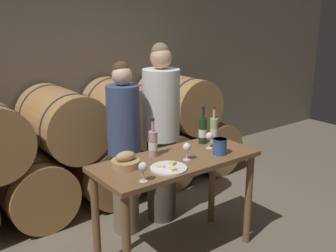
% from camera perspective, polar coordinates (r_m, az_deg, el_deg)
% --- Properties ---
extents(stone_wall_back, '(10.00, 0.12, 3.20)m').
position_cam_1_polar(stone_wall_back, '(4.84, -14.21, 10.24)').
color(stone_wall_back, '#706656').
rests_on(stone_wall_back, ground_plane).
extents(barrel_stack, '(3.78, 0.97, 1.31)m').
position_cam_1_polar(barrel_stack, '(4.50, -10.30, -2.79)').
color(barrel_stack, '#A87A47').
rests_on(barrel_stack, ground_plane).
extents(tasting_table, '(1.40, 0.60, 0.90)m').
position_cam_1_polar(tasting_table, '(3.30, 1.26, -7.21)').
color(tasting_table, brown).
rests_on(tasting_table, ground_plane).
extents(person_left, '(0.30, 0.30, 1.65)m').
position_cam_1_polar(person_left, '(3.66, -6.37, -3.24)').
color(person_left, '#756651').
rests_on(person_left, ground_plane).
extents(person_right, '(0.36, 0.36, 1.79)m').
position_cam_1_polar(person_right, '(3.86, -0.97, -1.08)').
color(person_right, '#4C4238').
rests_on(person_right, ground_plane).
extents(wine_bottle_red, '(0.08, 0.08, 0.35)m').
position_cam_1_polar(wine_bottle_red, '(3.59, 5.07, -0.67)').
color(wine_bottle_red, '#193819').
rests_on(wine_bottle_red, tasting_table).
extents(wine_bottle_white, '(0.08, 0.08, 0.34)m').
position_cam_1_polar(wine_bottle_white, '(3.65, 6.64, -0.54)').
color(wine_bottle_white, '#ADBC7F').
rests_on(wine_bottle_white, tasting_table).
extents(wine_bottle_rose, '(0.08, 0.08, 0.33)m').
position_cam_1_polar(wine_bottle_rose, '(3.26, -2.19, -2.54)').
color(wine_bottle_rose, '#BC8E93').
rests_on(wine_bottle_rose, tasting_table).
extents(blue_crock, '(0.13, 0.13, 0.13)m').
position_cam_1_polar(blue_crock, '(3.35, 7.53, -2.86)').
color(blue_crock, '#335693').
rests_on(blue_crock, tasting_table).
extents(bread_basket, '(0.22, 0.22, 0.13)m').
position_cam_1_polar(bread_basket, '(3.07, -6.18, -5.11)').
color(bread_basket, tan).
rests_on(bread_basket, tasting_table).
extents(cheese_plate, '(0.29, 0.29, 0.04)m').
position_cam_1_polar(cheese_plate, '(3.03, 0.08, -6.10)').
color(cheese_plate, white).
rests_on(cheese_plate, tasting_table).
extents(wine_glass_far_left, '(0.07, 0.07, 0.15)m').
position_cam_1_polar(wine_glass_far_left, '(2.78, -3.64, -6.02)').
color(wine_glass_far_left, white).
rests_on(wine_glass_far_left, tasting_table).
extents(wine_glass_left, '(0.07, 0.07, 0.15)m').
position_cam_1_polar(wine_glass_left, '(3.18, 2.76, -3.14)').
color(wine_glass_left, white).
rests_on(wine_glass_left, tasting_table).
extents(wine_glass_center, '(0.07, 0.07, 0.15)m').
position_cam_1_polar(wine_glass_center, '(3.46, 6.05, -1.56)').
color(wine_glass_center, white).
rests_on(wine_glass_center, tasting_table).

